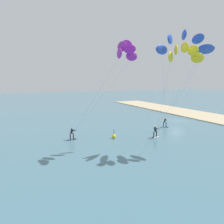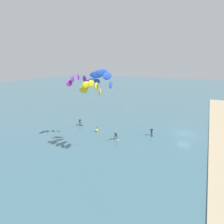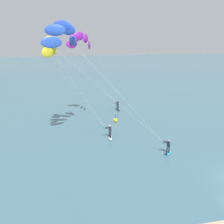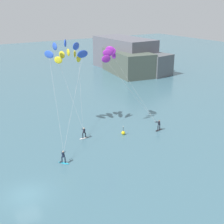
% 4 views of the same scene
% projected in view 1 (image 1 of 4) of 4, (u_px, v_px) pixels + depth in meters
% --- Properties ---
extents(ground_plane, '(240.00, 240.00, 0.00)m').
position_uv_depth(ground_plane, '(177.00, 121.00, 44.34)').
color(ground_plane, '#426B7A').
extents(sand_strip, '(80.00, 9.76, 0.16)m').
position_uv_depth(sand_strip, '(211.00, 117.00, 48.03)').
color(sand_strip, tan).
rests_on(sand_strip, ground).
extents(kitesurfer_nearshore, '(13.13, 9.32, 13.60)m').
position_uv_depth(kitesurfer_nearshore, '(183.00, 47.00, 25.55)').
color(kitesurfer_nearshore, '#23ADD1').
rests_on(kitesurfer_nearshore, ground).
extents(kitesurfer_mid_water, '(8.31, 7.74, 12.46)m').
position_uv_depth(kitesurfer_mid_water, '(123.00, 55.00, 25.19)').
color(kitesurfer_mid_water, '#333338').
rests_on(kitesurfer_mid_water, ground).
extents(kitesurfer_far_out, '(7.53, 4.35, 12.01)m').
position_uv_depth(kitesurfer_far_out, '(183.00, 58.00, 24.02)').
color(kitesurfer_far_out, white).
rests_on(kitesurfer_far_out, ground).
extents(marker_buoy, '(0.56, 0.56, 1.38)m').
position_uv_depth(marker_buoy, '(114.00, 136.00, 30.96)').
color(marker_buoy, yellow).
rests_on(marker_buoy, ground).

